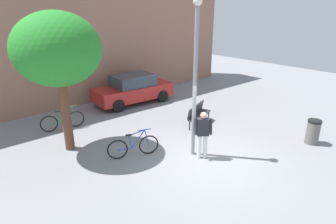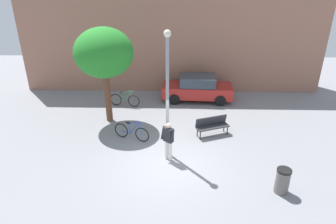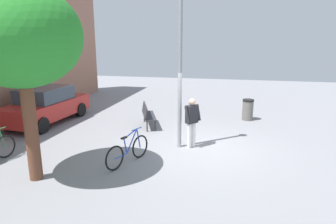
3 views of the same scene
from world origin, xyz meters
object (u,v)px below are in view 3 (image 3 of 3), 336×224
plaza_tree (20,38)px  parked_car_red (46,105)px  person_by_lamppost (192,120)px  lamppost (180,57)px  bicycle_blue (128,151)px  park_bench (147,114)px  trash_bin (248,110)px

plaza_tree → parked_car_red: plaza_tree is taller
person_by_lamppost → lamppost: bearing=96.5°
plaza_tree → bicycle_blue: plaza_tree is taller
lamppost → park_bench: bearing=40.2°
person_by_lamppost → bicycle_blue: person_by_lamppost is taller
park_bench → person_by_lamppost: bearing=-133.2°
parked_car_red → lamppost: bearing=-104.9°
parked_car_red → bicycle_blue: bearing=-123.8°
park_bench → parked_car_red: 4.45m
bicycle_blue → parked_car_red: size_ratio=0.40×
plaza_tree → park_bench: bearing=-15.4°
park_bench → parked_car_red: size_ratio=0.39×
lamppost → bicycle_blue: bearing=144.8°
person_by_lamppost → bicycle_blue: bearing=137.5°
person_by_lamppost → park_bench: bearing=46.8°
lamppost → person_by_lamppost: bearing=-83.5°
trash_bin → bicycle_blue: bearing=148.4°
park_bench → parked_car_red: bearing=95.5°
lamppost → bicycle_blue: size_ratio=3.05×
bicycle_blue → parked_car_red: (3.33, 4.98, 0.39)m
bicycle_blue → lamppost: bearing=-35.2°
bicycle_blue → trash_bin: size_ratio=1.81×
park_bench → plaza_tree: 6.21m
lamppost → park_bench: (2.07, 1.75, -2.46)m
park_bench → bicycle_blue: 3.80m
person_by_lamppost → bicycle_blue: (-1.74, 1.59, -0.58)m
lamppost → parked_car_red: lamppost is taller
bicycle_blue → trash_bin: bicycle_blue is taller
park_bench → plaza_tree: plaza_tree is taller
parked_car_red → trash_bin: (2.41, -8.52, -0.30)m
trash_bin → lamppost: bearing=149.9°
person_by_lamppost → trash_bin: person_by_lamppost is taller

